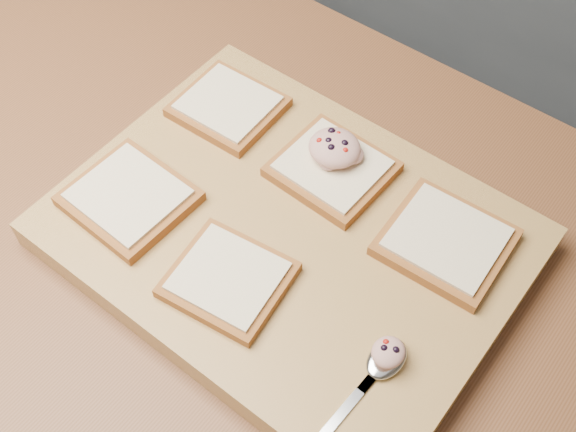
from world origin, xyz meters
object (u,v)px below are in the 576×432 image
object	(u,v)px
cutting_board	(288,237)
tuna_salad_dollop	(335,148)
bread_far_center	(332,168)
spoon	(379,368)

from	to	relation	value
cutting_board	tuna_salad_dollop	world-z (taller)	tuna_salad_dollop
bread_far_center	tuna_salad_dollop	bearing A→B (deg)	118.58
cutting_board	bread_far_center	distance (m)	0.10
bread_far_center	spoon	world-z (taller)	bread_far_center
bread_far_center	spoon	size ratio (longest dim) A/B	0.75
tuna_salad_dollop	spoon	size ratio (longest dim) A/B	0.36
cutting_board	tuna_salad_dollop	bearing A→B (deg)	96.62
cutting_board	tuna_salad_dollop	distance (m)	0.11
bread_far_center	tuna_salad_dollop	distance (m)	0.03
tuna_salad_dollop	spoon	xyz separation A→B (m)	(0.18, -0.18, -0.03)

